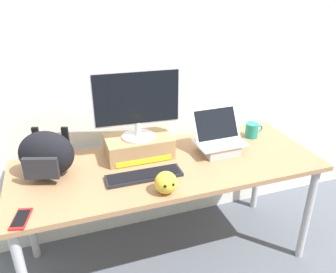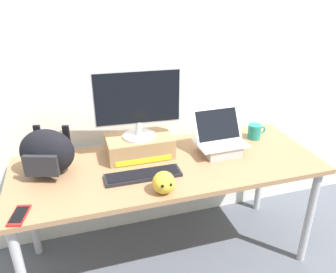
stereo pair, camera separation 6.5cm
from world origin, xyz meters
The scene contains 11 objects.
ground_plane centered at (0.00, 0.00, 0.00)m, with size 20.00×20.00×0.00m, color #515660.
back_wall centered at (0.00, 0.45, 1.30)m, with size 7.00×0.10×2.60m, color silver.
desk centered at (0.00, 0.00, 0.67)m, with size 1.85×0.71×0.74m.
toner_box_yellow centered at (-0.14, 0.16, 0.81)m, with size 0.40×0.25×0.13m.
desktop_monitor centered at (-0.14, 0.15, 1.09)m, with size 0.52×0.20×0.42m.
open_laptop centered at (0.36, 0.04, 0.80)m, with size 0.32×0.23×0.27m.
external_keyboard centered at (-0.18, -0.10, 0.75)m, with size 0.43×0.12×0.02m.
messenger_backpack centered at (-0.68, 0.09, 0.88)m, with size 0.35×0.29×0.27m.
coffee_mug centered at (0.68, 0.16, 0.79)m, with size 0.13×0.09×0.10m.
cell_phone centered at (-0.82, -0.27, 0.75)m, with size 0.10×0.16×0.01m.
plush_toy centered at (-0.11, -0.28, 0.80)m, with size 0.12×0.12×0.12m.
Camera 2 is at (-0.51, -1.70, 1.77)m, focal length 36.07 mm.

